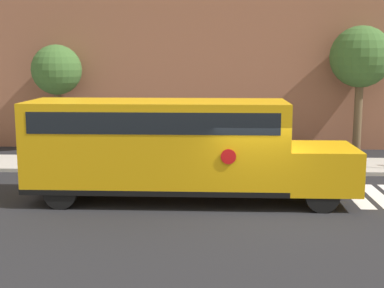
% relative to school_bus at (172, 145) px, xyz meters
% --- Properties ---
extents(ground_plane, '(60.00, 60.00, 0.00)m').
position_rel_school_bus_xyz_m(ground_plane, '(2.55, -1.15, -1.79)').
color(ground_plane, black).
extents(sidewalk_strip, '(44.00, 3.00, 0.15)m').
position_rel_school_bus_xyz_m(sidewalk_strip, '(2.55, 5.35, -1.72)').
color(sidewalk_strip, '#B2ADA3').
rests_on(sidewalk_strip, ground).
extents(building_backdrop, '(32.00, 4.00, 12.14)m').
position_rel_school_bus_xyz_m(building_backdrop, '(2.55, 11.85, 4.28)').
color(building_backdrop, '#935B42').
rests_on(building_backdrop, ground).
extents(school_bus, '(10.13, 2.57, 3.16)m').
position_rel_school_bus_xyz_m(school_bus, '(0.00, 0.00, 0.00)').
color(school_bus, '#EAA80F').
rests_on(school_bus, ground).
extents(tree_near_sidewalk, '(2.82, 2.82, 5.92)m').
position_rel_school_bus_xyz_m(tree_near_sidewalk, '(7.92, 8.66, 2.66)').
color(tree_near_sidewalk, brown).
rests_on(tree_near_sidewalk, ground).
extents(tree_far_sidewalk, '(2.38, 2.38, 5.09)m').
position_rel_school_bus_xyz_m(tree_far_sidewalk, '(-6.27, 8.91, 2.04)').
color(tree_far_sidewalk, brown).
rests_on(tree_far_sidewalk, ground).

